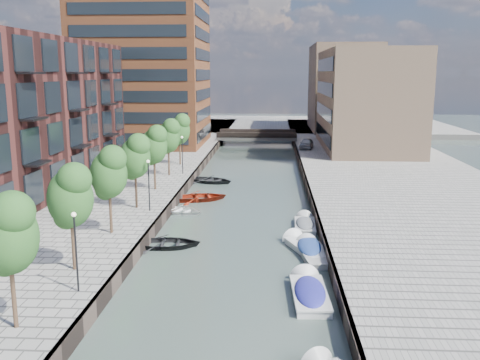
# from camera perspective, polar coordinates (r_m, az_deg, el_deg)

# --- Properties ---
(water) EXTENTS (300.00, 300.00, 0.00)m
(water) POSITION_cam_1_polar(r_m,az_deg,el_deg) (58.10, 0.92, -0.36)
(water) COLOR #38473F
(water) RESTS_ON ground
(quay_right) EXTENTS (20.00, 140.00, 1.00)m
(quay_right) POSITION_cam_1_polar(r_m,az_deg,el_deg) (59.51, 16.50, -0.07)
(quay_right) COLOR gray
(quay_right) RESTS_ON ground
(quay_wall_left) EXTENTS (0.25, 140.00, 1.00)m
(quay_wall_left) POSITION_cam_1_polar(r_m,az_deg,el_deg) (58.58, -5.05, 0.19)
(quay_wall_left) COLOR #332823
(quay_wall_left) RESTS_ON ground
(quay_wall_right) EXTENTS (0.25, 140.00, 1.00)m
(quay_wall_right) POSITION_cam_1_polar(r_m,az_deg,el_deg) (58.06, 6.94, 0.05)
(quay_wall_right) COLOR #332823
(quay_wall_right) RESTS_ON ground
(far_closure) EXTENTS (80.00, 40.00, 1.00)m
(far_closure) POSITION_cam_1_polar(r_m,az_deg,el_deg) (117.40, 2.22, 5.84)
(far_closure) COLOR gray
(far_closure) RESTS_ON ground
(apartment_block) EXTENTS (8.00, 38.00, 14.00)m
(apartment_block) POSITION_cam_1_polar(r_m,az_deg,el_deg) (52.08, -22.29, 6.33)
(apartment_block) COLOR black
(apartment_block) RESTS_ON quay_left
(tower) EXTENTS (18.00, 18.00, 30.00)m
(tower) POSITION_cam_1_polar(r_m,az_deg,el_deg) (84.22, -10.26, 14.05)
(tower) COLOR brown
(tower) RESTS_ON quay_left
(tan_block_near) EXTENTS (12.00, 25.00, 14.00)m
(tan_block_near) POSITION_cam_1_polar(r_m,az_deg,el_deg) (80.07, 13.29, 8.35)
(tan_block_near) COLOR tan
(tan_block_near) RESTS_ON quay_right
(tan_block_far) EXTENTS (12.00, 20.00, 16.00)m
(tan_block_far) POSITION_cam_1_polar(r_m,az_deg,el_deg) (105.73, 10.93, 9.65)
(tan_block_far) COLOR tan
(tan_block_far) RESTS_ON quay_right
(bridge) EXTENTS (13.00, 6.00, 1.30)m
(bridge) POSITION_cam_1_polar(r_m,az_deg,el_deg) (89.47, 1.83, 4.68)
(bridge) COLOR gray
(bridge) RESTS_ON ground
(tree_0) EXTENTS (2.50, 2.50, 5.95)m
(tree_0) POSITION_cam_1_polar(r_m,az_deg,el_deg) (24.43, -23.51, -5.08)
(tree_0) COLOR #382619
(tree_0) RESTS_ON quay_left
(tree_1) EXTENTS (2.50, 2.50, 5.95)m
(tree_1) POSITION_cam_1_polar(r_m,az_deg,el_deg) (30.62, -17.67, -1.47)
(tree_1) COLOR #382619
(tree_1) RESTS_ON quay_left
(tree_2) EXTENTS (2.50, 2.50, 5.95)m
(tree_2) POSITION_cam_1_polar(r_m,az_deg,el_deg) (37.09, -13.84, 0.92)
(tree_2) COLOR #382619
(tree_2) RESTS_ON quay_left
(tree_3) EXTENTS (2.50, 2.50, 5.95)m
(tree_3) POSITION_cam_1_polar(r_m,az_deg,el_deg) (43.73, -11.16, 2.59)
(tree_3) COLOR #382619
(tree_3) RESTS_ON quay_left
(tree_4) EXTENTS (2.50, 2.50, 5.95)m
(tree_4) POSITION_cam_1_polar(r_m,az_deg,el_deg) (50.47, -9.18, 3.81)
(tree_4) COLOR #382619
(tree_4) RESTS_ON quay_left
(tree_5) EXTENTS (2.50, 2.50, 5.95)m
(tree_5) POSITION_cam_1_polar(r_m,az_deg,el_deg) (57.27, -7.67, 4.75)
(tree_5) COLOR #382619
(tree_5) RESTS_ON quay_left
(tree_6) EXTENTS (2.50, 2.50, 5.95)m
(tree_6) POSITION_cam_1_polar(r_m,az_deg,el_deg) (64.11, -6.48, 5.48)
(tree_6) COLOR #382619
(tree_6) RESTS_ON quay_left
(lamp_0) EXTENTS (0.24, 0.24, 4.12)m
(lamp_0) POSITION_cam_1_polar(r_m,az_deg,el_deg) (27.92, -17.13, -6.48)
(lamp_0) COLOR black
(lamp_0) RESTS_ON quay_left
(lamp_1) EXTENTS (0.24, 0.24, 4.12)m
(lamp_1) POSITION_cam_1_polar(r_m,az_deg,el_deg) (42.78, -9.71, 0.01)
(lamp_1) COLOR black
(lamp_1) RESTS_ON quay_left
(lamp_2) EXTENTS (0.24, 0.24, 4.12)m
(lamp_2) POSITION_cam_1_polar(r_m,az_deg,el_deg) (58.24, -6.18, 3.11)
(lamp_2) COLOR black
(lamp_2) RESTS_ON quay_left
(sloop_1) EXTENTS (4.97, 3.72, 0.98)m
(sloop_1) POSITION_cam_1_polar(r_m,az_deg,el_deg) (37.56, -7.85, -7.09)
(sloop_1) COLOR black
(sloop_1) RESTS_ON ground
(sloop_2) EXTENTS (5.92, 4.92, 1.06)m
(sloop_2) POSITION_cam_1_polar(r_m,az_deg,el_deg) (50.63, -4.28, -2.16)
(sloop_2) COLOR maroon
(sloop_2) RESTS_ON ground
(sloop_3) EXTENTS (4.82, 4.11, 0.84)m
(sloop_3) POSITION_cam_1_polar(r_m,az_deg,el_deg) (46.33, -6.49, -3.48)
(sloop_3) COLOR white
(sloop_3) RESTS_ON ground
(sloop_4) EXTENTS (5.82, 5.02, 1.01)m
(sloop_4) POSITION_cam_1_polar(r_m,az_deg,el_deg) (58.60, -3.12, -0.28)
(sloop_4) COLOR black
(sloop_4) RESTS_ON ground
(motorboat_0) EXTENTS (2.00, 5.26, 1.73)m
(motorboat_0) POSITION_cam_1_polar(r_m,az_deg,el_deg) (29.69, 7.35, -11.76)
(motorboat_0) COLOR silver
(motorboat_0) RESTS_ON ground
(motorboat_2) EXTENTS (2.41, 5.09, 1.63)m
(motorboat_2) POSITION_cam_1_polar(r_m,az_deg,el_deg) (35.94, 7.75, -7.78)
(motorboat_2) COLOR #B4B4B2
(motorboat_2) RESTS_ON ground
(motorboat_3) EXTENTS (3.44, 5.25, 1.66)m
(motorboat_3) POSITION_cam_1_polar(r_m,az_deg,el_deg) (36.83, 7.06, -7.11)
(motorboat_3) COLOR white
(motorboat_3) RESTS_ON ground
(motorboat_4) EXTENTS (1.72, 4.56, 1.50)m
(motorboat_4) POSITION_cam_1_polar(r_m,az_deg,el_deg) (42.18, 6.93, -4.73)
(motorboat_4) COLOR beige
(motorboat_4) RESTS_ON ground
(car) EXTENTS (2.53, 4.60, 1.48)m
(car) POSITION_cam_1_polar(r_m,az_deg,el_deg) (78.11, 7.10, 3.88)
(car) COLOR gray
(car) RESTS_ON quay_right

